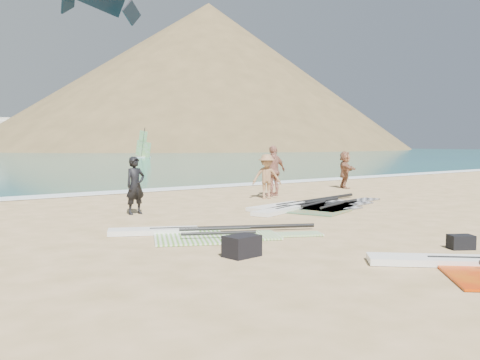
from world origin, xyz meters
TOP-DOWN VIEW (x-y plane):
  - ground at (0.00, 0.00)m, footprint 300.00×300.00m
  - surf_line at (0.00, 12.30)m, footprint 300.00×1.20m
  - headland_main at (85.00, 130.00)m, footprint 143.00×143.00m
  - headland_minor at (120.00, 140.00)m, footprint 70.00×70.00m
  - rig_grey at (2.48, 3.92)m, footprint 6.03×2.93m
  - rig_green at (-3.58, 1.60)m, footprint 4.47×3.37m
  - rig_orange at (1.61, 3.36)m, footprint 5.26×3.03m
  - gear_bag_near at (-4.14, -0.77)m, footprint 0.67×0.52m
  - gear_bag_far at (-0.27, -2.87)m, footprint 0.57×0.52m
  - person_wetsuit at (-3.00, 5.76)m, footprint 0.66×0.47m
  - beachgoer_mid at (2.92, 6.74)m, footprint 1.24×1.12m
  - beachgoer_back at (3.79, 7.33)m, footprint 1.19×0.56m
  - beachgoer_right at (8.76, 8.01)m, footprint 1.23×1.63m
  - windsurfer_right at (24.64, 58.24)m, footprint 2.40×2.67m
  - kitesurf_kite at (8.36, 34.14)m, footprint 6.43×4.61m

SIDE VIEW (x-z plane):
  - ground at x=0.00m, z-range 0.00..0.00m
  - surf_line at x=0.00m, z-range -0.02..0.02m
  - headland_main at x=85.00m, z-range -22.50..22.50m
  - headland_minor at x=120.00m, z-range -14.00..14.00m
  - rig_green at x=-3.58m, z-range -0.05..0.15m
  - rig_orange at x=1.61m, z-range -0.05..0.15m
  - rig_grey at x=2.48m, z-range -0.05..0.15m
  - gear_bag_far at x=-0.27m, z-range 0.00..0.28m
  - gear_bag_near at x=-4.14m, z-range 0.00..0.40m
  - beachgoer_mid at x=2.92m, z-range 0.00..1.67m
  - person_wetsuit at x=-3.00m, z-range 0.00..1.70m
  - beachgoer_right at x=8.76m, z-range 0.00..1.72m
  - beachgoer_back at x=3.79m, z-range 0.00..1.99m
  - windsurfer_right at x=24.64m, z-range -0.87..3.36m
  - kitesurf_kite at x=8.36m, z-range 12.46..14.94m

